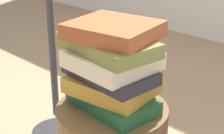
{
  "coord_description": "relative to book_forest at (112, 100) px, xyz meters",
  "views": [
    {
      "loc": [
        0.67,
        -0.68,
        0.95
      ],
      "look_at": [
        0.0,
        0.0,
        0.56
      ],
      "focal_mm": 58.3,
      "sensor_mm": 36.0,
      "label": 1
    }
  ],
  "objects": [
    {
      "name": "book_cream",
      "position": [
        -0.0,
        -0.0,
        0.13
      ],
      "size": [
        0.23,
        0.21,
        0.05
      ],
      "primitive_type": "cube",
      "rotation": [
        0.0,
        0.0,
        -0.05
      ],
      "color": "beige",
      "rests_on": "book_charcoal"
    },
    {
      "name": "book_ochre",
      "position": [
        -0.01,
        0.01,
        0.05
      ],
      "size": [
        0.26,
        0.22,
        0.05
      ],
      "primitive_type": "cube",
      "rotation": [
        0.0,
        0.0,
        0.13
      ],
      "color": "#B7842D",
      "rests_on": "book_forest"
    },
    {
      "name": "book_olive",
      "position": [
        -0.01,
        -0.01,
        0.17
      ],
      "size": [
        0.3,
        0.2,
        0.04
      ],
      "primitive_type": "cube",
      "rotation": [
        0.0,
        0.0,
        -0.11
      ],
      "color": "olive",
      "rests_on": "book_cream"
    },
    {
      "name": "book_rust",
      "position": [
        -0.0,
        0.01,
        0.21
      ],
      "size": [
        0.26,
        0.24,
        0.04
      ],
      "primitive_type": "cube",
      "rotation": [
        0.0,
        0.0,
        0.18
      ],
      "color": "#994723",
      "rests_on": "book_olive"
    },
    {
      "name": "book_forest",
      "position": [
        0.0,
        0.0,
        0.0
      ],
      "size": [
        0.28,
        0.18,
        0.04
      ],
      "primitive_type": "cube",
      "rotation": [
        0.0,
        0.0,
        -0.09
      ],
      "color": "#1E512D",
      "rests_on": "side_table"
    },
    {
      "name": "book_charcoal",
      "position": [
        -0.01,
        -0.01,
        0.09
      ],
      "size": [
        0.27,
        0.17,
        0.04
      ],
      "primitive_type": "cube",
      "rotation": [
        0.0,
        0.0,
        -0.06
      ],
      "color": "#28282D",
      "rests_on": "book_ochre"
    }
  ]
}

